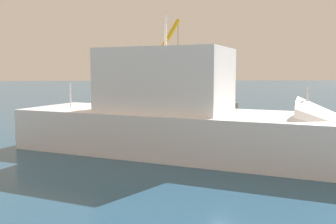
{
  "coord_description": "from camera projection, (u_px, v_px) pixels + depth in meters",
  "views": [
    {
      "loc": [
        23.5,
        -2.26,
        3.06
      ],
      "look_at": [
        1.37,
        0.02,
        0.64
      ],
      "focal_mm": 39.99,
      "sensor_mm": 36.0,
      "label": 1
    }
  ],
  "objects": [
    {
      "name": "dock_worker",
      "position": [
        105.0,
        86.0,
        26.4
      ],
      "size": [
        0.34,
        0.34,
        1.88
      ],
      "color": "black",
      "rests_on": "dock"
    },
    {
      "name": "piling_mid",
      "position": [
        165.0,
        105.0,
        22.5
      ],
      "size": [
        0.39,
        0.39,
        2.07
      ],
      "primitive_type": "cylinder",
      "color": "brown",
      "rests_on": "ground"
    },
    {
      "name": "piling_near",
      "position": [
        117.0,
        105.0,
        22.52
      ],
      "size": [
        0.37,
        0.37,
        2.1
      ],
      "primitive_type": "cylinder",
      "color": "brown",
      "rests_on": "ground"
    },
    {
      "name": "piling_far",
      "position": [
        214.0,
        106.0,
        22.81
      ],
      "size": [
        0.35,
        0.35,
        1.95
      ],
      "primitive_type": "cylinder",
      "color": "brown",
      "rests_on": "ground"
    },
    {
      "name": "salvaged_car",
      "position": [
        193.0,
        115.0,
        21.07
      ],
      "size": [
        3.8,
        2.53,
        3.49
      ],
      "color": "black",
      "rests_on": "ground"
    },
    {
      "name": "dock",
      "position": [
        159.0,
        104.0,
        29.04
      ],
      "size": [
        11.54,
        9.19,
        1.06
      ],
      "primitive_type": "cube",
      "color": "gray",
      "rests_on": "ground"
    },
    {
      "name": "ground",
      "position": [
        165.0,
        120.0,
        23.8
      ],
      "size": [
        200.0,
        200.0,
        0.0
      ],
      "primitive_type": "plane",
      "color": "navy"
    },
    {
      "name": "moored_yacht",
      "position": [
        228.0,
        137.0,
        13.31
      ],
      "size": [
        10.5,
        14.76,
        6.62
      ],
      "color": "white",
      "rests_on": "ground"
    },
    {
      "name": "crane_truck",
      "position": [
        140.0,
        78.0,
        28.63
      ],
      "size": [
        9.65,
        5.86,
        6.89
      ],
      "color": "orange",
      "rests_on": "dock"
    }
  ]
}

